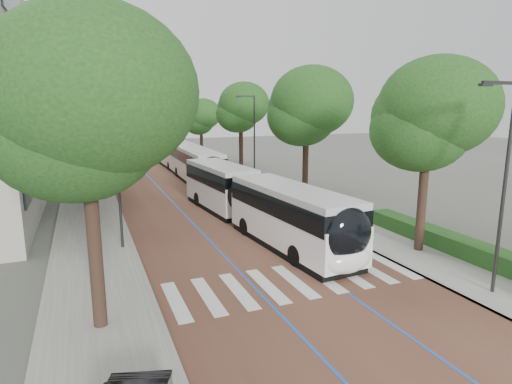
% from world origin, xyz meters
% --- Properties ---
extents(ground, '(160.00, 160.00, 0.00)m').
position_xyz_m(ground, '(0.00, 0.00, 0.00)').
color(ground, '#51544C').
rests_on(ground, ground).
extents(road, '(11.00, 140.00, 0.02)m').
position_xyz_m(road, '(0.00, 40.00, 0.01)').
color(road, brown).
rests_on(road, ground).
extents(sidewalk_left, '(4.00, 140.00, 0.12)m').
position_xyz_m(sidewalk_left, '(-7.50, 40.00, 0.06)').
color(sidewalk_left, gray).
rests_on(sidewalk_left, ground).
extents(sidewalk_right, '(4.00, 140.00, 0.12)m').
position_xyz_m(sidewalk_right, '(7.50, 40.00, 0.06)').
color(sidewalk_right, gray).
rests_on(sidewalk_right, ground).
extents(kerb_left, '(0.20, 140.00, 0.14)m').
position_xyz_m(kerb_left, '(-5.60, 40.00, 0.06)').
color(kerb_left, gray).
rests_on(kerb_left, ground).
extents(kerb_right, '(0.20, 140.00, 0.14)m').
position_xyz_m(kerb_right, '(5.60, 40.00, 0.06)').
color(kerb_right, gray).
rests_on(kerb_right, ground).
extents(zebra_crossing, '(10.55, 3.60, 0.01)m').
position_xyz_m(zebra_crossing, '(0.20, 1.00, 0.03)').
color(zebra_crossing, silver).
rests_on(zebra_crossing, ground).
extents(lane_line_left, '(0.12, 126.00, 0.01)m').
position_xyz_m(lane_line_left, '(-1.60, 40.00, 0.02)').
color(lane_line_left, '#2352B1').
rests_on(lane_line_left, road).
extents(lane_line_right, '(0.12, 126.00, 0.01)m').
position_xyz_m(lane_line_right, '(1.60, 40.00, 0.02)').
color(lane_line_right, '#2352B1').
rests_on(lane_line_right, road).
extents(hedge, '(1.20, 14.00, 0.80)m').
position_xyz_m(hedge, '(9.10, 0.00, 0.52)').
color(hedge, '#1A4518').
rests_on(hedge, sidewalk_right).
extents(streetlight_near, '(1.82, 0.20, 8.00)m').
position_xyz_m(streetlight_near, '(6.62, -3.00, 4.82)').
color(streetlight_near, '#2A2A2D').
rests_on(streetlight_near, sidewalk_right).
extents(streetlight_far, '(1.82, 0.20, 8.00)m').
position_xyz_m(streetlight_far, '(6.62, 22.00, 4.82)').
color(streetlight_far, '#2A2A2D').
rests_on(streetlight_far, sidewalk_right).
extents(lamp_post_left, '(0.14, 0.14, 8.00)m').
position_xyz_m(lamp_post_left, '(-6.10, 8.00, 4.12)').
color(lamp_post_left, '#2A2A2D').
rests_on(lamp_post_left, sidewalk_left).
extents(trees_left, '(6.31, 60.72, 9.69)m').
position_xyz_m(trees_left, '(-7.50, 23.14, 6.72)').
color(trees_left, black).
rests_on(trees_left, ground).
extents(trees_right, '(6.03, 47.25, 9.49)m').
position_xyz_m(trees_right, '(7.70, 19.32, 6.52)').
color(trees_right, black).
rests_on(trees_right, ground).
extents(lead_bus, '(4.05, 18.54, 3.20)m').
position_xyz_m(lead_bus, '(1.66, 8.75, 1.63)').
color(lead_bus, black).
rests_on(lead_bus, ground).
extents(bus_queued_0, '(2.72, 12.43, 3.20)m').
position_xyz_m(bus_queued_0, '(2.27, 25.05, 1.62)').
color(bus_queued_0, white).
rests_on(bus_queued_0, ground).
extents(bus_queued_1, '(2.61, 12.41, 3.20)m').
position_xyz_m(bus_queued_1, '(2.37, 37.16, 1.62)').
color(bus_queued_1, white).
rests_on(bus_queued_1, ground).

